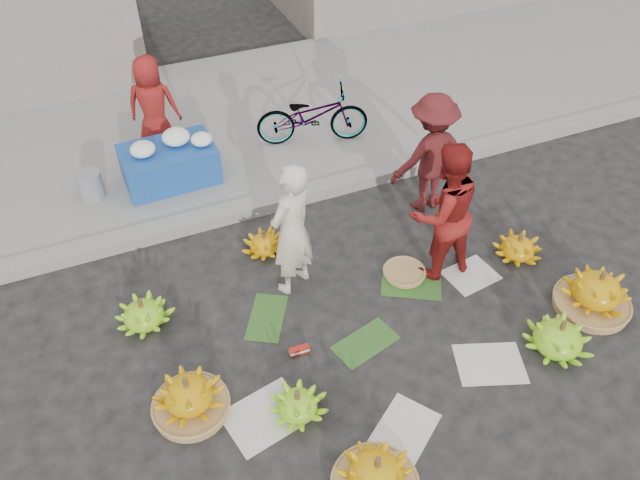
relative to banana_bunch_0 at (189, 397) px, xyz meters
name	(u,v)px	position (x,y,z in m)	size (l,w,h in m)	color
ground	(366,326)	(1.89, 0.27, -0.20)	(80.00, 80.00, 0.00)	black
curb	(289,198)	(1.89, 2.47, -0.13)	(40.00, 0.25, 0.15)	gray
sidewalk	(239,118)	(1.89, 4.57, -0.14)	(40.00, 4.00, 0.12)	gray
newspaper_scatter	(403,386)	(1.89, -0.53, -0.20)	(3.20, 1.80, 0.00)	silver
banana_leaves	(349,315)	(1.79, 0.47, -0.20)	(2.00, 1.00, 0.00)	#25521B
banana_bunch_0	(189,397)	(0.00, 0.00, 0.00)	(0.78, 0.78, 0.47)	olive
banana_bunch_1	(297,404)	(0.88, -0.40, -0.07)	(0.50, 0.50, 0.32)	#6CC11B
banana_bunch_2	(376,476)	(1.20, -1.31, 0.01)	(0.81, 0.81, 0.48)	olive
banana_bunch_3	(559,337)	(3.48, -0.72, -0.02)	(0.85, 0.85, 0.40)	#6CC11B
banana_bunch_4	(596,292)	(4.19, -0.42, 0.03)	(0.89, 0.89, 0.52)	olive
banana_bunch_5	(518,247)	(3.93, 0.53, -0.06)	(0.70, 0.70, 0.34)	#DDA30B
banana_bunch_6	(143,313)	(-0.18, 1.18, -0.04)	(0.61, 0.61, 0.36)	#6CC11B
banana_bunch_7	(264,243)	(1.30, 1.74, -0.07)	(0.60, 0.60, 0.30)	#DDA30B
basket_spare	(404,273)	(2.61, 0.77, -0.18)	(0.45, 0.45, 0.05)	olive
incense_stack	(299,350)	(1.13, 0.21, -0.16)	(0.20, 0.06, 0.08)	#B21E13
vendor_cream	(292,230)	(1.43, 1.12, 0.58)	(0.57, 0.38, 1.57)	beige
vendor_red	(443,212)	(2.97, 0.74, 0.61)	(0.79, 0.62, 1.63)	maroon
man_striped	(430,154)	(3.42, 1.77, 0.57)	(0.99, 0.57, 1.54)	maroon
flower_table	(170,162)	(0.62, 3.36, 0.19)	(1.18, 0.76, 0.67)	#164191
grey_bucket	(90,185)	(-0.38, 3.39, 0.09)	(0.31, 0.31, 0.35)	gray
flower_vendor	(153,106)	(0.63, 4.09, 0.60)	(0.67, 0.43, 1.36)	maroon
bicycle	(312,115)	(2.63, 3.50, 0.32)	(1.53, 0.53, 0.80)	gray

